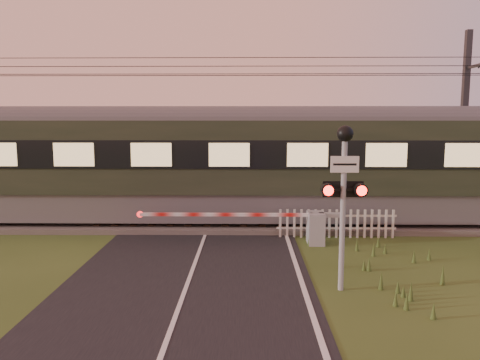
{
  "coord_description": "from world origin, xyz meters",
  "views": [
    {
      "loc": [
        1.44,
        -10.63,
        3.95
      ],
      "look_at": [
        1.21,
        3.2,
        2.12
      ],
      "focal_mm": 35.0,
      "sensor_mm": 36.0,
      "label": 1
    }
  ],
  "objects_px": {
    "boom_gate": "(305,226)",
    "crossing_signal": "(344,178)",
    "picket_fence": "(336,223)",
    "catenary_mast": "(464,120)"
  },
  "relations": [
    {
      "from": "boom_gate",
      "to": "crossing_signal",
      "type": "height_order",
      "value": "crossing_signal"
    },
    {
      "from": "picket_fence",
      "to": "catenary_mast",
      "type": "relative_size",
      "value": 0.53
    },
    {
      "from": "catenary_mast",
      "to": "boom_gate",
      "type": "bearing_deg",
      "value": -145.23
    },
    {
      "from": "crossing_signal",
      "to": "catenary_mast",
      "type": "height_order",
      "value": "catenary_mast"
    },
    {
      "from": "picket_fence",
      "to": "crossing_signal",
      "type": "bearing_deg",
      "value": -99.4
    },
    {
      "from": "boom_gate",
      "to": "picket_fence",
      "type": "distance_m",
      "value": 1.36
    },
    {
      "from": "picket_fence",
      "to": "catenary_mast",
      "type": "height_order",
      "value": "catenary_mast"
    },
    {
      "from": "crossing_signal",
      "to": "picket_fence",
      "type": "height_order",
      "value": "crossing_signal"
    },
    {
      "from": "boom_gate",
      "to": "crossing_signal",
      "type": "relative_size",
      "value": 1.73
    },
    {
      "from": "crossing_signal",
      "to": "picket_fence",
      "type": "distance_m",
      "value": 5.29
    }
  ]
}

